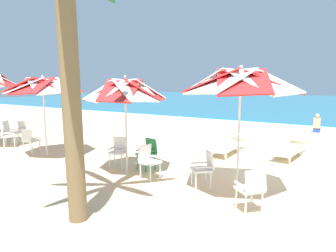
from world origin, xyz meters
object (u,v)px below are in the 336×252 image
at_px(plastic_chair_1, 204,167).
at_px(plastic_chair_8, 7,134).
at_px(plastic_chair_5, 30,139).
at_px(sun_lounger_1, 290,149).
at_px(plastic_chair_3, 148,159).
at_px(beachgoer_seated, 317,126).
at_px(beach_umbrella_0, 241,83).
at_px(plastic_chair_2, 119,150).
at_px(plastic_chair_0, 251,188).
at_px(beach_umbrella_1, 125,91).
at_px(sun_lounger_2, 228,145).
at_px(plastic_chair_7, 3,130).
at_px(beach_umbrella_2, 43,86).
at_px(plastic_chair_6, 19,131).
at_px(palm_tree_4, 68,56).
at_px(plastic_chair_4, 148,152).

relative_size(plastic_chair_1, plastic_chair_8, 1.00).
bearing_deg(plastic_chair_5, sun_lounger_1, 28.44).
xyz_separation_m(plastic_chair_1, plastic_chair_3, (-1.51, -0.11, 0.00)).
bearing_deg(plastic_chair_1, beachgoer_seated, 82.08).
bearing_deg(beach_umbrella_0, sun_lounger_1, 85.19).
bearing_deg(plastic_chair_8, plastic_chair_2, 1.46).
distance_m(plastic_chair_1, plastic_chair_5, 6.49).
relative_size(plastic_chair_0, beach_umbrella_1, 0.33).
bearing_deg(sun_lounger_2, beachgoer_seated, 71.60).
height_order(plastic_chair_1, plastic_chair_2, same).
relative_size(plastic_chair_1, plastic_chair_7, 1.00).
xyz_separation_m(beach_umbrella_2, sun_lounger_1, (6.86, 4.11, -2.02)).
xyz_separation_m(plastic_chair_6, palm_tree_4, (7.25, -3.64, 2.39)).
bearing_deg(plastic_chair_5, plastic_chair_8, 172.71).
height_order(plastic_chair_1, plastic_chair_7, same).
relative_size(plastic_chair_1, beach_umbrella_2, 0.33).
distance_m(beach_umbrella_2, plastic_chair_8, 3.06).
height_order(palm_tree_4, beachgoer_seated, palm_tree_4).
xyz_separation_m(beach_umbrella_2, plastic_chair_8, (-2.47, 0.17, -1.80)).
xyz_separation_m(beach_umbrella_1, palm_tree_4, (0.98, -2.66, 0.67)).
relative_size(beach_umbrella_2, plastic_chair_6, 3.06).
xyz_separation_m(plastic_chair_3, palm_tree_4, (0.26, -2.64, 2.39)).
height_order(plastic_chair_1, beach_umbrella_2, beach_umbrella_2).
relative_size(plastic_chair_8, sun_lounger_2, 0.40).
xyz_separation_m(plastic_chair_0, plastic_chair_8, (-9.50, 0.99, 0.00)).
xyz_separation_m(beach_umbrella_1, plastic_chair_7, (-7.06, 0.78, -1.72)).
height_order(beach_umbrella_1, plastic_chair_8, beach_umbrella_1).
bearing_deg(beach_umbrella_0, beach_umbrella_2, 179.36).
bearing_deg(plastic_chair_0, plastic_chair_6, 170.26).
distance_m(plastic_chair_3, sun_lounger_2, 3.77).
xyz_separation_m(plastic_chair_0, plastic_chair_2, (-4.19, 1.12, 0.00)).
xyz_separation_m(plastic_chair_1, beach_umbrella_1, (-2.23, -0.09, 1.72)).
xyz_separation_m(plastic_chair_3, beach_umbrella_2, (-4.18, 0.13, 1.80)).
bearing_deg(plastic_chair_3, beach_umbrella_2, 178.23).
xyz_separation_m(plastic_chair_5, palm_tree_4, (5.25, -2.72, 2.39)).
height_order(plastic_chair_2, plastic_chair_4, same).
height_order(plastic_chair_8, palm_tree_4, palm_tree_4).
height_order(beach_umbrella_0, beach_umbrella_2, beach_umbrella_0).
bearing_deg(plastic_chair_6, beach_umbrella_0, -5.80).
height_order(plastic_chair_1, palm_tree_4, palm_tree_4).
relative_size(plastic_chair_1, plastic_chair_6, 1.00).
distance_m(plastic_chair_1, plastic_chair_7, 9.31).
bearing_deg(sun_lounger_1, plastic_chair_4, -131.69).
bearing_deg(beach_umbrella_1, beach_umbrella_0, 0.62).
distance_m(beach_umbrella_0, sun_lounger_2, 4.51).
height_order(plastic_chair_8, beachgoer_seated, beachgoer_seated).
xyz_separation_m(sun_lounger_1, sun_lounger_2, (-1.91, -0.55, 0.00)).
xyz_separation_m(plastic_chair_3, plastic_chair_6, (-6.99, 1.00, 0.00)).
distance_m(plastic_chair_1, plastic_chair_6, 8.54).
bearing_deg(plastic_chair_5, plastic_chair_7, 165.69).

